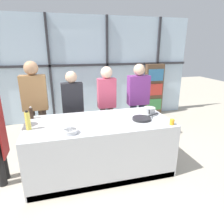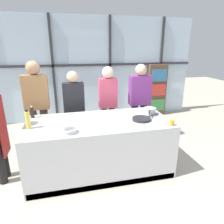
{
  "view_description": "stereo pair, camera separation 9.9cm",
  "coord_description": "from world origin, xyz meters",
  "px_view_note": "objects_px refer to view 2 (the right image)",
  "views": [
    {
      "loc": [
        -0.57,
        -2.94,
        2.03
      ],
      "look_at": [
        0.24,
        0.1,
        0.99
      ],
      "focal_mm": 32.0,
      "sensor_mm": 36.0,
      "label": 1
    },
    {
      "loc": [
        -0.48,
        -2.96,
        2.03
      ],
      "look_at": [
        0.24,
        0.1,
        0.99
      ],
      "focal_mm": 32.0,
      "sensor_mm": 36.0,
      "label": 2
    }
  ],
  "objects_px": {
    "spectator_center_right": "(108,100)",
    "spectator_center_left": "(74,106)",
    "white_plate": "(65,119)",
    "mixing_bowl": "(69,131)",
    "spectator_far_left": "(37,102)",
    "oil_bottle": "(28,120)",
    "saucepan": "(150,111)",
    "juice_glass_near": "(172,123)",
    "spectator_far_right": "(140,99)",
    "pepper_grinder": "(32,112)",
    "frying_pan": "(142,119)"
  },
  "relations": [
    {
      "from": "spectator_center_right",
      "to": "spectator_far_left",
      "type": "bearing_deg",
      "value": 0.0
    },
    {
      "from": "spectator_center_left",
      "to": "saucepan",
      "type": "bearing_deg",
      "value": 148.67
    },
    {
      "from": "spectator_center_left",
      "to": "pepper_grinder",
      "type": "relative_size",
      "value": 7.57
    },
    {
      "from": "spectator_center_right",
      "to": "spectator_center_left",
      "type": "bearing_deg",
      "value": 0.0
    },
    {
      "from": "spectator_center_left",
      "to": "spectator_center_right",
      "type": "bearing_deg",
      "value": -180.0
    },
    {
      "from": "spectator_center_left",
      "to": "saucepan",
      "type": "distance_m",
      "value": 1.49
    },
    {
      "from": "spectator_center_left",
      "to": "frying_pan",
      "type": "xyz_separation_m",
      "value": [
        1.03,
        -1.02,
        0.0
      ]
    },
    {
      "from": "spectator_far_right",
      "to": "juice_glass_near",
      "type": "bearing_deg",
      "value": 90.62
    },
    {
      "from": "spectator_center_right",
      "to": "pepper_grinder",
      "type": "height_order",
      "value": "spectator_center_right"
    },
    {
      "from": "spectator_far_left",
      "to": "oil_bottle",
      "type": "bearing_deg",
      "value": 89.14
    },
    {
      "from": "spectator_center_left",
      "to": "oil_bottle",
      "type": "xyz_separation_m",
      "value": [
        -0.7,
        -0.97,
        0.12
      ]
    },
    {
      "from": "spectator_far_left",
      "to": "spectator_center_right",
      "type": "bearing_deg",
      "value": -180.0
    },
    {
      "from": "spectator_center_left",
      "to": "spectator_far_right",
      "type": "xyz_separation_m",
      "value": [
        1.37,
        0.0,
        0.05
      ]
    },
    {
      "from": "spectator_center_right",
      "to": "saucepan",
      "type": "xyz_separation_m",
      "value": [
        0.59,
        -0.77,
        -0.02
      ]
    },
    {
      "from": "spectator_far_right",
      "to": "saucepan",
      "type": "xyz_separation_m",
      "value": [
        -0.1,
        -0.77,
        -0.01
      ]
    },
    {
      "from": "spectator_center_right",
      "to": "spectator_far_right",
      "type": "height_order",
      "value": "spectator_far_right"
    },
    {
      "from": "mixing_bowl",
      "to": "oil_bottle",
      "type": "relative_size",
      "value": 0.77
    },
    {
      "from": "spectator_far_left",
      "to": "frying_pan",
      "type": "distance_m",
      "value": 2.0
    },
    {
      "from": "spectator_center_right",
      "to": "white_plate",
      "type": "xyz_separation_m",
      "value": [
        -0.87,
        -0.71,
        -0.08
      ]
    },
    {
      "from": "oil_bottle",
      "to": "juice_glass_near",
      "type": "height_order",
      "value": "oil_bottle"
    },
    {
      "from": "spectator_far_right",
      "to": "mixing_bowl",
      "type": "relative_size",
      "value": 7.69
    },
    {
      "from": "mixing_bowl",
      "to": "spectator_center_right",
      "type": "bearing_deg",
      "value": 56.72
    },
    {
      "from": "spectator_far_left",
      "to": "oil_bottle",
      "type": "xyz_separation_m",
      "value": [
        -0.01,
        -0.97,
        0.0
      ]
    },
    {
      "from": "juice_glass_near",
      "to": "spectator_far_right",
      "type": "bearing_deg",
      "value": 90.62
    },
    {
      "from": "spectator_center_left",
      "to": "spectator_center_right",
      "type": "xyz_separation_m",
      "value": [
        0.69,
        0.0,
        0.07
      ]
    },
    {
      "from": "spectator_center_right",
      "to": "frying_pan",
      "type": "bearing_deg",
      "value": 108.65
    },
    {
      "from": "white_plate",
      "to": "mixing_bowl",
      "type": "relative_size",
      "value": 1.17
    },
    {
      "from": "spectator_center_right",
      "to": "frying_pan",
      "type": "relative_size",
      "value": 3.21
    },
    {
      "from": "spectator_far_left",
      "to": "white_plate",
      "type": "height_order",
      "value": "spectator_far_left"
    },
    {
      "from": "frying_pan",
      "to": "spectator_far_left",
      "type": "bearing_deg",
      "value": 149.33
    },
    {
      "from": "spectator_far_right",
      "to": "frying_pan",
      "type": "distance_m",
      "value": 1.08
    },
    {
      "from": "white_plate",
      "to": "pepper_grinder",
      "type": "relative_size",
      "value": 1.22
    },
    {
      "from": "mixing_bowl",
      "to": "spectator_far_right",
      "type": "bearing_deg",
      "value": 39.71
    },
    {
      "from": "frying_pan",
      "to": "mixing_bowl",
      "type": "distance_m",
      "value": 1.19
    },
    {
      "from": "oil_bottle",
      "to": "juice_glass_near",
      "type": "xyz_separation_m",
      "value": [
        2.09,
        -0.37,
        -0.09
      ]
    },
    {
      "from": "spectator_far_left",
      "to": "white_plate",
      "type": "distance_m",
      "value": 0.88
    },
    {
      "from": "spectator_center_right",
      "to": "spectator_far_right",
      "type": "xyz_separation_m",
      "value": [
        0.69,
        0.0,
        -0.01
      ]
    },
    {
      "from": "frying_pan",
      "to": "pepper_grinder",
      "type": "height_order",
      "value": "pepper_grinder"
    },
    {
      "from": "pepper_grinder",
      "to": "saucepan",
      "type": "bearing_deg",
      "value": -8.12
    },
    {
      "from": "pepper_grinder",
      "to": "mixing_bowl",
      "type": "bearing_deg",
      "value": -53.01
    },
    {
      "from": "saucepan",
      "to": "white_plate",
      "type": "height_order",
      "value": "saucepan"
    },
    {
      "from": "oil_bottle",
      "to": "juice_glass_near",
      "type": "distance_m",
      "value": 2.12
    },
    {
      "from": "white_plate",
      "to": "mixing_bowl",
      "type": "distance_m",
      "value": 0.55
    },
    {
      "from": "saucepan",
      "to": "oil_bottle",
      "type": "height_order",
      "value": "oil_bottle"
    },
    {
      "from": "spectator_far_left",
      "to": "spectator_center_right",
      "type": "distance_m",
      "value": 1.37
    },
    {
      "from": "spectator_center_left",
      "to": "saucepan",
      "type": "xyz_separation_m",
      "value": [
        1.27,
        -0.77,
        0.04
      ]
    },
    {
      "from": "spectator_far_right",
      "to": "pepper_grinder",
      "type": "bearing_deg",
      "value": 13.26
    },
    {
      "from": "spectator_center_left",
      "to": "spectator_far_right",
      "type": "distance_m",
      "value": 1.38
    },
    {
      "from": "white_plate",
      "to": "pepper_grinder",
      "type": "bearing_deg",
      "value": 158.08
    },
    {
      "from": "mixing_bowl",
      "to": "oil_bottle",
      "type": "distance_m",
      "value": 0.64
    }
  ]
}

